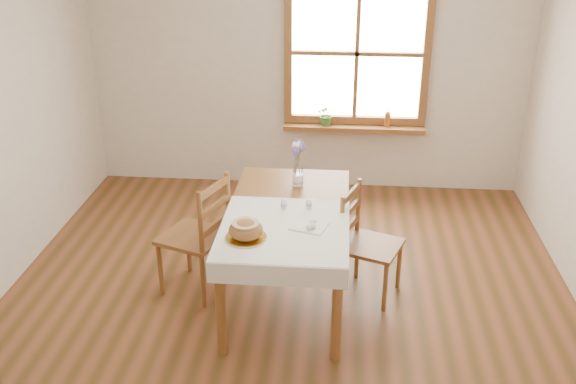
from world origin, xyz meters
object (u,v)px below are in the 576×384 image
at_px(chair_left, 193,235).
at_px(flower_vase, 298,181).
at_px(bread_plate, 246,238).
at_px(dining_table, 288,220).
at_px(chair_right, 372,244).

relative_size(chair_left, flower_vase, 9.93).
xyz_separation_m(chair_left, bread_plate, (0.50, -0.51, 0.28)).
relative_size(dining_table, chair_left, 1.63).
bearing_deg(chair_left, chair_right, 112.45).
bearing_deg(flower_vase, bread_plate, -107.24).
height_order(chair_left, chair_right, chair_left).
xyz_separation_m(dining_table, flower_vase, (0.04, 0.44, 0.13)).
relative_size(chair_left, chair_right, 1.10).
bearing_deg(bread_plate, flower_vase, 72.76).
bearing_deg(dining_table, chair_left, 177.54).
bearing_deg(chair_right, bread_plate, 142.89).
relative_size(chair_right, bread_plate, 3.24).
height_order(bread_plate, flower_vase, flower_vase).
distance_m(dining_table, flower_vase, 0.46).
xyz_separation_m(dining_table, chair_left, (-0.74, 0.03, -0.17)).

